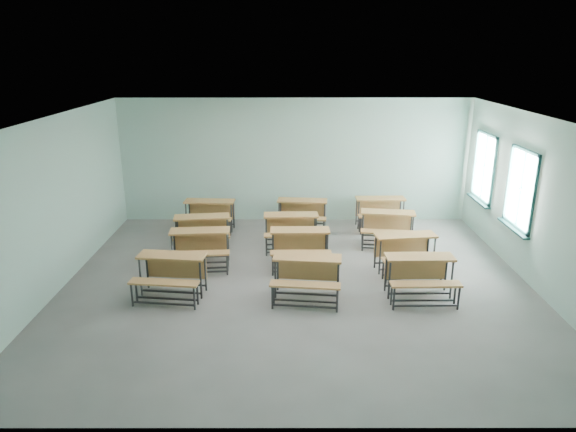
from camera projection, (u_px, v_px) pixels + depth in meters
name	position (u px, v px, depth m)	size (l,w,h in m)	color
room	(302.00, 205.00, 9.52)	(9.04, 8.04, 3.24)	gray
desk_unit_r0c0	(171.00, 270.00, 9.35)	(1.32, 0.96, 0.77)	#AA743D
desk_unit_r0c1	(307.00, 272.00, 9.26)	(1.32, 0.96, 0.77)	#AA743D
desk_unit_r0c2	(420.00, 271.00, 9.28)	(1.25, 0.85, 0.77)	#AA743D
desk_unit_r1c0	(200.00, 243.00, 10.63)	(1.30, 0.93, 0.77)	#AA743D
desk_unit_r1c1	(300.00, 243.00, 10.66)	(1.25, 0.85, 0.77)	#AA743D
desk_unit_r1c2	(407.00, 248.00, 10.37)	(1.33, 0.98, 0.77)	#AA743D
desk_unit_r2c0	(202.00, 228.00, 11.52)	(1.33, 0.98, 0.77)	#AA743D
desk_unit_r2c1	(291.00, 226.00, 11.65)	(1.27, 0.87, 0.77)	#AA743D
desk_unit_r2c2	(388.00, 223.00, 11.84)	(1.33, 0.98, 0.77)	#AA743D
desk_unit_r3c0	(209.00, 211.00, 12.72)	(1.28, 0.90, 0.77)	#AA743D
desk_unit_r3c1	(302.00, 211.00, 12.78)	(1.31, 0.95, 0.77)	#AA743D
desk_unit_r3c2	(381.00, 209.00, 12.95)	(1.25, 0.86, 0.77)	#AA743D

